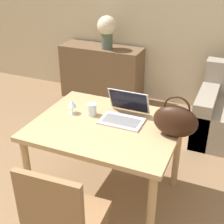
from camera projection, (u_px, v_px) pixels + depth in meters
wall_back at (182, 6)px, 3.96m from camera, size 10.00×0.06×2.70m
dining_table at (106, 134)px, 2.54m from camera, size 1.16×0.92×0.75m
chair at (62, 218)px, 1.93m from camera, size 0.46×0.46×0.93m
sideboard at (102, 73)px, 4.54m from camera, size 1.17×0.40×0.78m
laptop at (125, 112)px, 2.56m from camera, size 0.35×0.32×0.22m
drinking_glass at (92, 109)px, 2.61m from camera, size 0.08×0.08×0.10m
wine_glass at (72, 104)px, 2.63m from camera, size 0.08×0.08×0.12m
handbag at (175, 121)px, 2.28m from camera, size 0.33×0.16×0.33m
flower_vase at (107, 29)px, 4.15m from camera, size 0.26×0.26×0.44m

